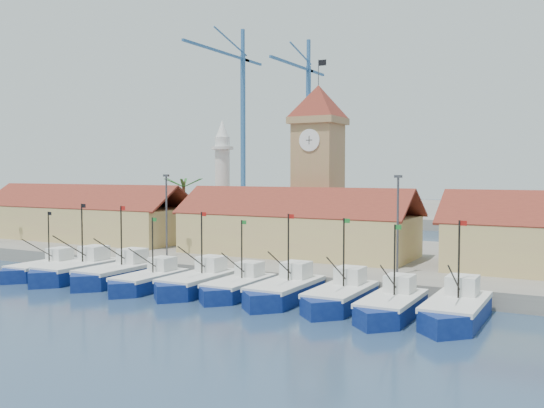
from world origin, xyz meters
The scene contains 21 objects.
ground centered at (0.00, 0.00, 0.00)m, with size 400.00×400.00×0.00m, color navy.
quay centered at (0.00, 24.00, 0.75)m, with size 140.00×32.00×1.50m, color gray.
terminal centered at (0.00, 110.00, 1.00)m, with size 240.00×80.00×2.00m, color gray.
boat_0 centered at (-20.26, 2.13, 0.73)m, with size 3.42×9.36×7.08m.
boat_1 centered at (-16.03, 2.51, 0.83)m, with size 3.88×10.63×8.04m.
boat_2 centered at (-11.24, 2.95, 0.82)m, with size 3.82×10.46×7.92m.
boat_3 centered at (-6.44, 1.96, 0.72)m, with size 3.37×9.22×6.98m.
boat_4 centered at (-1.71, 2.99, 0.79)m, with size 3.67×10.06×7.61m.
boat_5 centered at (2.37, 3.31, 0.72)m, with size 3.37×9.22×6.98m.
boat_6 centered at (6.88, 3.36, 0.80)m, with size 3.71×10.17×7.69m.
boat_7 centered at (11.87, 3.35, 0.78)m, with size 3.62×9.92×7.51m.
boat_8 centered at (16.42, 2.17, 0.75)m, with size 3.51×9.60×7.27m.
boat_9 centered at (20.99, 2.79, 0.80)m, with size 3.73×10.22×7.74m.
hall_left centered at (-32.00, 20.00, 3.99)m, with size 31.20×10.13×7.61m.
hall_center centered at (0.00, 20.00, 3.99)m, with size 27.04×10.13×7.61m.
clock_tower centered at (0.00, 26.00, 11.96)m, with size 5.80×5.80×22.70m.
minaret centered at (-15.00, 28.00, 9.73)m, with size 3.00×3.00×16.30m.
palm_tree centered at (-20.00, 26.00, 6.25)m, with size 5.60×5.03×8.39m.
lamp_posts centered at (0.50, 12.00, 6.48)m, with size 80.70×0.25×9.03m.
crane_blue_far centered at (-56.02, 100.08, 28.72)m, with size 1.00×37.25×47.49m.
crane_blue_near centered at (-39.11, 106.79, 26.38)m, with size 1.00×31.61×44.10m.
Camera 1 is at (29.61, -41.09, 10.83)m, focal length 40.00 mm.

